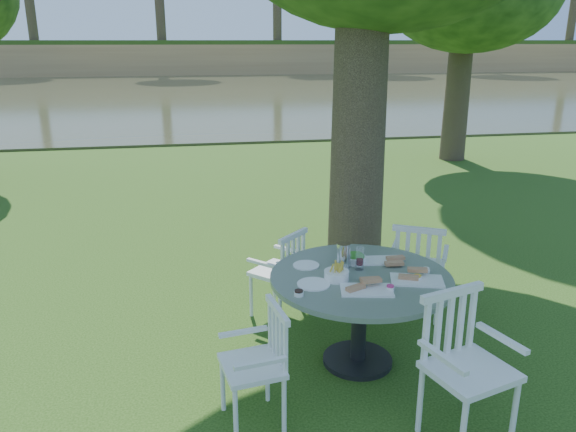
# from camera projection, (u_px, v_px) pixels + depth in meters

# --- Properties ---
(ground) EXTENTS (140.00, 140.00, 0.00)m
(ground) POSITION_uv_depth(u_px,v_px,m) (292.00, 303.00, 5.57)
(ground) COLOR #18380B
(ground) RESTS_ON ground
(table) EXTENTS (1.41, 1.41, 0.76)m
(table) POSITION_uv_depth(u_px,v_px,m) (360.00, 293.00, 4.37)
(table) COLOR black
(table) RESTS_ON ground
(chair_ne) EXTENTS (0.62, 0.61, 0.92)m
(chair_ne) POSITION_uv_depth(u_px,v_px,m) (418.00, 263.00, 5.14)
(chair_ne) COLOR white
(chair_ne) RESTS_ON ground
(chair_nw) EXTENTS (0.58, 0.58, 0.84)m
(chair_nw) POSITION_uv_depth(u_px,v_px,m) (284.00, 267.00, 5.18)
(chair_nw) COLOR white
(chair_nw) RESTS_ON ground
(chair_sw) EXTENTS (0.45, 0.47, 0.83)m
(chair_sw) POSITION_uv_depth(u_px,v_px,m) (264.00, 356.00, 3.74)
(chair_sw) COLOR white
(chair_sw) RESTS_ON ground
(chair_se) EXTENTS (0.61, 0.58, 0.98)m
(chair_se) POSITION_uv_depth(u_px,v_px,m) (460.00, 354.00, 3.59)
(chair_se) COLOR white
(chair_se) RESTS_ON ground
(tableware) EXTENTS (1.18, 0.80, 0.22)m
(tableware) POSITION_uv_depth(u_px,v_px,m) (355.00, 269.00, 4.35)
(tableware) COLOR white
(tableware) RESTS_ON table
(river) EXTENTS (100.00, 28.00, 0.12)m
(river) POSITION_uv_depth(u_px,v_px,m) (202.00, 94.00, 27.14)
(river) COLOR #363921
(river) RESTS_ON ground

